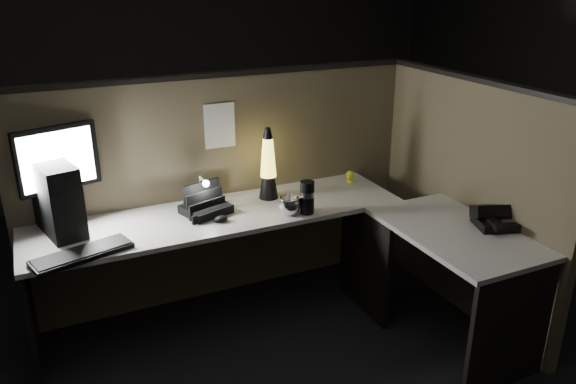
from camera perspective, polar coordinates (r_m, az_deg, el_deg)
name	(u,v)px	position (r m, az deg, el deg)	size (l,w,h in m)	color
floor	(283,362)	(3.40, -0.49, -16.88)	(6.00, 6.00, 0.00)	black
room_shell	(282,82)	(2.71, -0.59, 11.13)	(6.00, 6.00, 6.00)	silver
partition_back	(225,189)	(3.78, -6.37, 0.29)	(2.66, 0.06, 1.50)	brown
partition_right	(466,200)	(3.76, 17.59, -0.77)	(0.06, 1.66, 1.50)	brown
desk	(293,248)	(3.34, 0.49, -5.75)	(2.60, 1.60, 0.73)	beige
pc_tower	(57,198)	(3.37, -22.41, -0.59)	(0.18, 0.39, 0.41)	black
monitor	(59,167)	(3.41, -22.26, 2.38)	(0.45, 0.20, 0.59)	black
keyboard	(82,254)	(3.11, -20.17, -5.94)	(0.51, 0.17, 0.02)	black
mouse	(221,219)	(3.34, -6.81, -2.72)	(0.09, 0.06, 0.03)	black
clip_lamp	(203,190)	(3.49, -8.59, 0.16)	(0.04, 0.16, 0.21)	silver
organizer	(205,206)	(3.47, -8.42, -1.38)	(0.32, 0.30, 0.20)	black
lava_lamp	(268,169)	(3.61, -2.02, 2.32)	(0.13, 0.13, 0.47)	black
travel_mug	(307,197)	(3.40, 1.95, -0.56)	(0.09, 0.09, 0.21)	black
steel_mug	(289,206)	(3.40, 0.13, -1.42)	(0.14, 0.14, 0.11)	silver
figurine	(350,175)	(3.96, 6.33, 1.73)	(0.06, 0.06, 0.06)	yellow
pinned_paper	(220,126)	(3.61, -6.95, 6.69)	(0.20, 0.00, 0.29)	white
desk_phone	(495,218)	(3.46, 20.27, -2.46)	(0.29, 0.28, 0.14)	black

